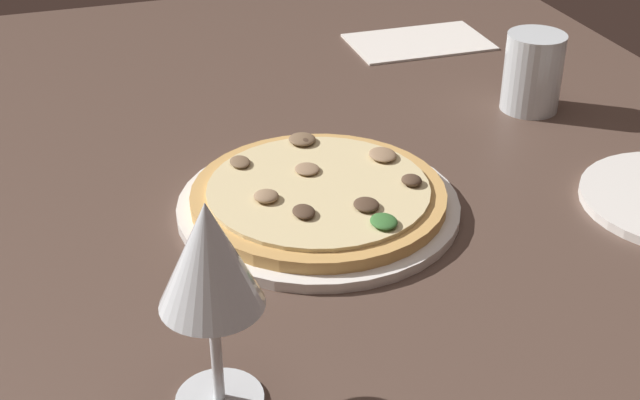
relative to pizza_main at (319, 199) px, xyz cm
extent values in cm
cube|color=brown|center=(-6.09, 1.71, -3.23)|extent=(150.00, 110.00, 4.00)
cylinder|color=white|center=(-0.03, 0.04, -0.73)|extent=(26.88, 26.88, 1.00)
cylinder|color=tan|center=(-0.03, 0.04, 0.37)|extent=(24.22, 24.22, 1.20)
cylinder|color=beige|center=(-0.03, 0.04, 1.17)|extent=(21.11, 21.11, 0.40)
ellipsoid|color=#937556|center=(3.60, -7.88, 1.69)|extent=(3.16, 2.68, 0.64)
ellipsoid|color=#937556|center=(-0.81, 5.32, 1.74)|extent=(2.37, 2.31, 0.76)
ellipsoid|color=brown|center=(6.64, 5.99, 1.63)|extent=(2.61, 1.97, 0.53)
ellipsoid|color=#387033|center=(-8.16, -3.32, 1.70)|extent=(2.74, 2.38, 0.67)
ellipsoid|color=#4C3828|center=(-4.41, 2.84, 1.70)|extent=(2.48, 2.00, 0.67)
ellipsoid|color=#4C3828|center=(8.88, -1.32, 1.71)|extent=(1.94, 1.75, 0.69)
ellipsoid|color=#4C3828|center=(-5.00, -2.89, 1.70)|extent=(2.55, 2.32, 0.67)
ellipsoid|color=#937556|center=(3.20, 0.14, 1.62)|extent=(2.55, 2.41, 0.52)
ellipsoid|color=brown|center=(9.30, -1.24, 1.72)|extent=(2.92, 2.77, 0.71)
ellipsoid|color=#4C3828|center=(-2.23, -8.50, 1.76)|extent=(2.11, 1.92, 0.79)
cylinder|color=silver|center=(-22.53, 14.64, -1.03)|extent=(6.24, 6.24, 0.40)
cylinder|color=silver|center=(-22.53, 14.64, 3.26)|extent=(0.80, 0.80, 8.19)
cone|color=silver|center=(-22.53, 14.64, 11.21)|extent=(7.01, 7.01, 7.71)
cone|color=#5B0F19|center=(-22.53, 14.64, 9.29)|extent=(3.18, 3.18, 3.88)
cylinder|color=silver|center=(14.41, -30.79, 3.34)|extent=(6.78, 6.78, 9.15)
cylinder|color=silver|center=(14.41, -30.79, 2.03)|extent=(6.23, 6.23, 6.54)
cube|color=white|center=(38.50, -27.23, -1.08)|extent=(12.01, 19.10, 0.30)
camera|label=1|loc=(-68.41, 22.27, 42.38)|focal=49.45mm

